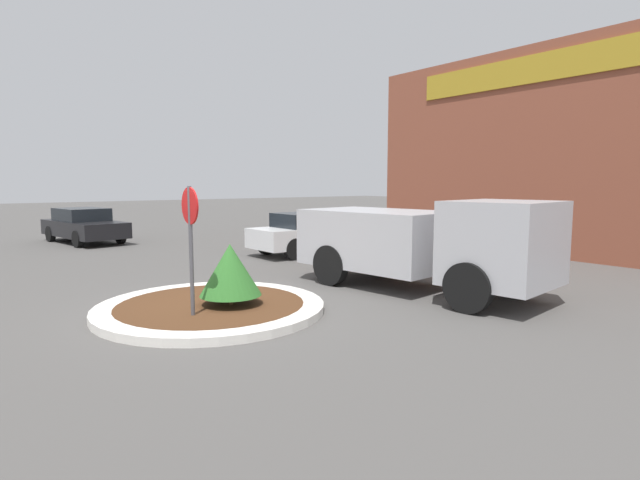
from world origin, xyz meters
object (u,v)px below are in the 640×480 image
Objects in this scene: stop_sign at (191,230)px; parked_sedan_black at (84,225)px; utility_truck at (420,241)px; parked_sedan_white at (311,233)px.

parked_sedan_black is at bearing 174.34° from stop_sign.
stop_sign is at bearing -103.77° from utility_truck.
parked_sedan_white is at bearing 24.07° from parked_sedan_black.
stop_sign reaches higher than parked_sedan_black.
utility_truck is 14.94m from parked_sedan_black.
parked_sedan_black is 9.82m from parked_sedan_white.
stop_sign reaches higher than parked_sedan_white.
utility_truck is 1.26× the size of parked_sedan_black.
parked_sedan_white is at bearing 129.69° from stop_sign.
utility_truck reaches higher than parked_sedan_white.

